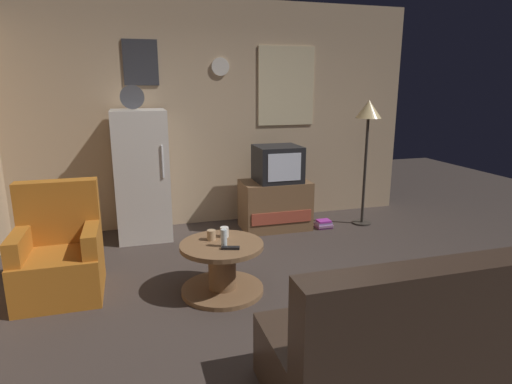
{
  "coord_description": "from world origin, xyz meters",
  "views": [
    {
      "loc": [
        -1.08,
        -3.01,
        1.77
      ],
      "look_at": [
        0.07,
        0.9,
        0.75
      ],
      "focal_mm": 30.12,
      "sensor_mm": 36.0,
      "label": 1
    }
  ],
  "objects": [
    {
      "name": "wine_glass",
      "position": [
        -0.39,
        0.31,
        0.53
      ],
      "size": [
        0.05,
        0.05,
        0.15
      ],
      "primitive_type": "cylinder",
      "color": "silver",
      "rests_on": "coffee_table"
    },
    {
      "name": "mug_ceramic_tan",
      "position": [
        -0.46,
        0.49,
        0.5
      ],
      "size": [
        0.08,
        0.08,
        0.09
      ],
      "primitive_type": "cylinder",
      "color": "tan",
      "rests_on": "coffee_table"
    },
    {
      "name": "book_stack",
      "position": [
        1.21,
        1.74,
        0.05
      ],
      "size": [
        0.2,
        0.17,
        0.1
      ],
      "color": "#A746BA",
      "rests_on": "ground_plane"
    },
    {
      "name": "armchair",
      "position": [
        -1.73,
        0.77,
        0.34
      ],
      "size": [
        0.68,
        0.68,
        0.96
      ],
      "color": "#B2661E",
      "rests_on": "ground_plane"
    },
    {
      "name": "fridge",
      "position": [
        -0.98,
        2.05,
        0.75
      ],
      "size": [
        0.6,
        0.62,
        1.77
      ],
      "color": "silver",
      "rests_on": "ground_plane"
    },
    {
      "name": "remote_control",
      "position": [
        -0.35,
        0.23,
        0.46
      ],
      "size": [
        0.16,
        0.09,
        0.02
      ],
      "primitive_type": "cube",
      "rotation": [
        0.0,
        0.0,
        -0.31
      ],
      "color": "black",
      "rests_on": "coffee_table"
    },
    {
      "name": "standing_lamp",
      "position": [
        1.77,
        1.76,
        1.36
      ],
      "size": [
        0.32,
        0.32,
        1.59
      ],
      "color": "#332D28",
      "rests_on": "ground_plane"
    },
    {
      "name": "tv_stand",
      "position": [
        0.61,
        1.91,
        0.3
      ],
      "size": [
        0.84,
        0.53,
        0.61
      ],
      "color": "brown",
      "rests_on": "ground_plane"
    },
    {
      "name": "crt_tv",
      "position": [
        0.64,
        1.91,
        0.83
      ],
      "size": [
        0.54,
        0.51,
        0.44
      ],
      "color": "black",
      "rests_on": "tv_stand"
    },
    {
      "name": "mug_ceramic_white",
      "position": [
        -0.33,
        0.54,
        0.5
      ],
      "size": [
        0.08,
        0.08,
        0.09
      ],
      "primitive_type": "cylinder",
      "color": "silver",
      "rests_on": "coffee_table"
    },
    {
      "name": "coffee_table",
      "position": [
        -0.39,
        0.39,
        0.23
      ],
      "size": [
        0.72,
        0.72,
        0.45
      ],
      "color": "brown",
      "rests_on": "ground_plane"
    },
    {
      "name": "wall_with_art",
      "position": [
        0.01,
        2.45,
        1.4
      ],
      "size": [
        5.2,
        0.12,
        2.79
      ],
      "color": "tan",
      "rests_on": "ground_plane"
    },
    {
      "name": "ground_plane",
      "position": [
        0.0,
        0.0,
        0.0
      ],
      "size": [
        12.0,
        12.0,
        0.0
      ],
      "primitive_type": "plane",
      "color": "#3D332D"
    },
    {
      "name": "couch",
      "position": [
        0.43,
        -1.19,
        0.31
      ],
      "size": [
        1.7,
        0.8,
        0.92
      ],
      "color": "#38281E",
      "rests_on": "ground_plane"
    }
  ]
}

